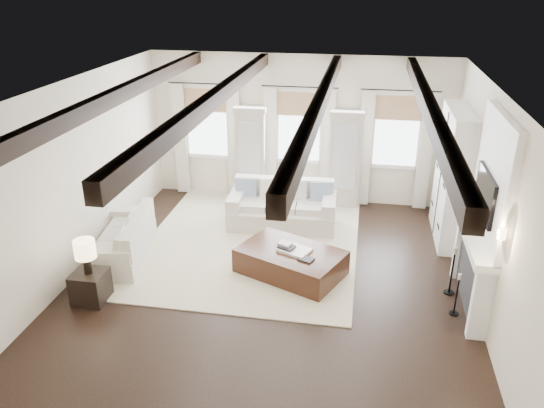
% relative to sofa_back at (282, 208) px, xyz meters
% --- Properties ---
extents(ground, '(7.50, 7.50, 0.00)m').
position_rel_sofa_back_xyz_m(ground, '(0.13, -2.30, -0.36)').
color(ground, black).
rests_on(ground, ground).
extents(room_shell, '(6.54, 7.54, 3.22)m').
position_rel_sofa_back_xyz_m(room_shell, '(0.88, -1.40, 1.53)').
color(room_shell, silver).
rests_on(room_shell, ground).
extents(area_rug, '(3.96, 5.03, 0.02)m').
position_rel_sofa_back_xyz_m(area_rug, '(-0.46, -0.72, -0.35)').
color(area_rug, beige).
rests_on(area_rug, ground).
extents(sofa_back, '(2.16, 1.05, 0.91)m').
position_rel_sofa_back_xyz_m(sofa_back, '(0.00, 0.00, 0.00)').
color(sofa_back, beige).
rests_on(sofa_back, ground).
extents(sofa_left, '(1.15, 1.98, 0.80)m').
position_rel_sofa_back_xyz_m(sofa_left, '(-2.56, -1.83, -0.04)').
color(sofa_left, beige).
rests_on(sofa_left, ground).
extents(ottoman, '(1.98, 1.65, 0.45)m').
position_rel_sofa_back_xyz_m(ottoman, '(0.44, -1.86, -0.14)').
color(ottoman, black).
rests_on(ottoman, ground).
extents(tray, '(0.61, 0.55, 0.04)m').
position_rel_sofa_back_xyz_m(tray, '(0.50, -1.88, 0.10)').
color(tray, white).
rests_on(tray, ottoman).
extents(book_lower, '(0.32, 0.29, 0.04)m').
position_rel_sofa_back_xyz_m(book_lower, '(0.37, -1.86, 0.14)').
color(book_lower, '#262628').
rests_on(book_lower, tray).
extents(book_upper, '(0.27, 0.24, 0.03)m').
position_rel_sofa_back_xyz_m(book_upper, '(0.33, -1.81, 0.18)').
color(book_upper, beige).
rests_on(book_upper, book_lower).
extents(book_loose, '(0.29, 0.26, 0.03)m').
position_rel_sofa_back_xyz_m(book_loose, '(0.73, -2.14, 0.10)').
color(book_loose, '#262628').
rests_on(book_loose, ottoman).
extents(side_table_front, '(0.49, 0.49, 0.49)m').
position_rel_sofa_back_xyz_m(side_table_front, '(-2.51, -3.20, -0.12)').
color(side_table_front, black).
rests_on(side_table_front, ground).
extents(lamp_front, '(0.32, 0.32, 0.56)m').
position_rel_sofa_back_xyz_m(lamp_front, '(-2.51, -3.20, 0.51)').
color(lamp_front, black).
rests_on(lamp_front, side_table_front).
extents(side_table_back, '(0.35, 0.35, 0.53)m').
position_rel_sofa_back_xyz_m(side_table_back, '(-1.09, 1.40, -0.10)').
color(side_table_back, black).
rests_on(side_table_back, ground).
extents(lamp_back, '(0.32, 0.32, 0.55)m').
position_rel_sofa_back_xyz_m(lamp_back, '(-1.09, 1.40, 0.54)').
color(lamp_back, black).
rests_on(lamp_back, side_table_back).
extents(candlestick_near, '(0.14, 0.14, 0.70)m').
position_rel_sofa_back_xyz_m(candlestick_near, '(3.03, -2.59, -0.07)').
color(candlestick_near, black).
rests_on(candlestick_near, ground).
extents(candlestick_far, '(0.17, 0.17, 0.82)m').
position_rel_sofa_back_xyz_m(candlestick_far, '(3.03, -2.01, -0.02)').
color(candlestick_far, black).
rests_on(candlestick_far, ground).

